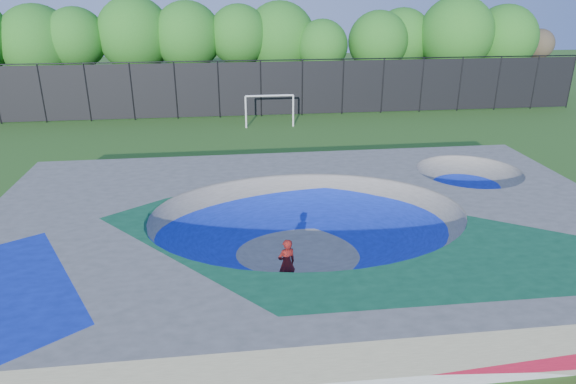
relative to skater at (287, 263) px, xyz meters
name	(u,v)px	position (x,y,z in m)	size (l,w,h in m)	color
ground	(307,251)	(0.99, 2.19, -0.81)	(120.00, 120.00, 0.00)	#2B5A19
skate_deck	(307,232)	(0.99, 2.19, -0.06)	(22.00, 14.00, 1.50)	gray
skater	(287,263)	(0.00, 0.00, 0.00)	(0.59, 0.39, 1.63)	red
skateboard	(287,286)	(0.00, 0.00, -0.79)	(0.78, 0.22, 0.05)	black
soccer_goal	(270,105)	(1.32, 19.98, 0.70)	(3.29, 0.12, 2.17)	silver
fence	(261,88)	(0.99, 23.19, 1.28)	(48.09, 0.09, 4.04)	black
treeline	(243,38)	(0.05, 28.08, 4.27)	(51.62, 7.75, 8.37)	#433021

